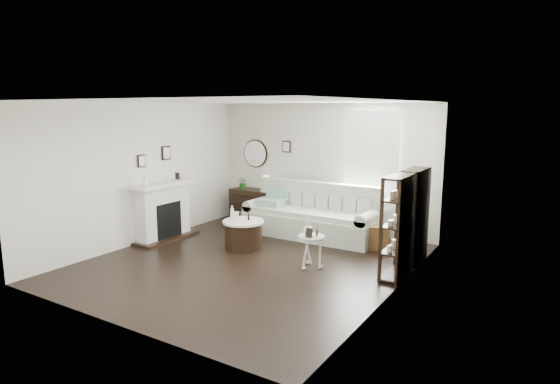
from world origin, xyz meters
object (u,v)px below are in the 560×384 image
Objects in this scene: sofa at (312,219)px; pedestal_table at (311,239)px; dresser at (254,205)px; drum_table at (243,234)px.

sofa is 5.14× the size of pedestal_table.
dresser is 2.08× the size of pedestal_table.
pedestal_table is at bearing -39.21° from dresser.
sofa is 3.63× the size of drum_table.
dresser reaches higher than drum_table.
drum_table is (-0.67, -1.46, -0.09)m from sofa.
sofa reaches higher than dresser.
pedestal_table is (1.59, -0.29, 0.23)m from drum_table.
sofa is at bearing 117.68° from pedestal_table.
dresser is at bearing 119.21° from drum_table.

